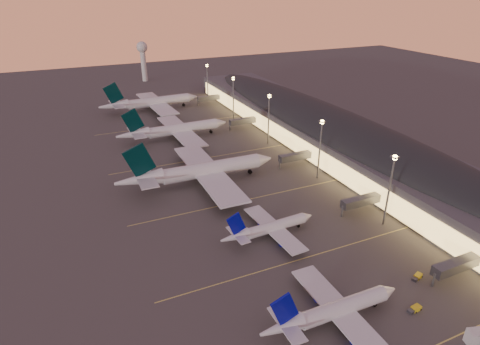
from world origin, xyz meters
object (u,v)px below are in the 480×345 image
baggage_tug_b (417,277)px  airliner_wide_near (199,171)px  airliner_narrow_north (269,228)px  airliner_wide_mid (174,130)px  baggage_tug_a (415,309)px  airliner_wide_far (150,102)px  radar_tower (143,55)px  airliner_narrow_south (332,311)px

baggage_tug_b → airliner_wide_near: bearing=95.4°
airliner_narrow_north → baggage_tug_b: 45.65m
airliner_wide_mid → baggage_tug_a: (20.89, -146.60, -4.44)m
airliner_wide_far → radar_tower: 93.10m
airliner_narrow_south → radar_tower: (17.03, 289.27, 18.28)m
airliner_wide_far → airliner_wide_mid: bearing=-93.7°
airliner_narrow_south → baggage_tug_a: 22.57m
airliner_narrow_north → airliner_wide_near: bearing=96.7°
airliner_narrow_south → airliner_wide_mid: bearing=90.3°
radar_tower → airliner_narrow_south: bearing=-93.4°
airliner_wide_far → baggage_tug_b: bearing=-84.3°
airliner_wide_near → baggage_tug_a: airliner_wide_near is taller
airliner_narrow_south → airliner_wide_mid: (0.77, 141.06, 1.38)m
radar_tower → baggage_tug_b: size_ratio=8.00×
airliner_narrow_south → baggage_tug_b: airliner_narrow_south is taller
radar_tower → baggage_tug_b: 287.06m
airliner_wide_near → baggage_tug_b: 89.69m
airliner_wide_far → radar_tower: bearing=77.0°
airliner_wide_mid → radar_tower: 150.05m
airliner_wide_mid → radar_tower: bearing=82.3°
airliner_wide_near → airliner_wide_far: size_ratio=1.03×
airliner_wide_mid → airliner_narrow_south: bearing=-91.8°
airliner_wide_mid → baggage_tug_a: bearing=-83.4°
baggage_tug_a → airliner_wide_near: bearing=100.4°
airliner_narrow_south → airliner_narrow_north: 39.19m
airliner_narrow_north → airliner_wide_near: airliner_wide_near is taller
airliner_narrow_south → radar_tower: 290.35m
baggage_tug_a → airliner_narrow_north: bearing=106.5°
airliner_wide_mid → baggage_tug_b: airliner_wide_mid is taller
airliner_narrow_north → airliner_wide_mid: airliner_wide_mid is taller
airliner_wide_mid → baggage_tug_a: 148.15m
airliner_wide_mid → baggage_tug_b: bearing=-78.8°
airliner_narrow_south → baggage_tug_a: airliner_narrow_south is taller
airliner_narrow_north → baggage_tug_b: bearing=-54.7°
airliner_wide_near → baggage_tug_a: bearing=-73.2°
airliner_wide_far → airliner_narrow_north: bearing=-92.4°
airliner_narrow_north → baggage_tug_b: airliner_narrow_north is taller
airliner_wide_near → baggage_tug_a: (26.28, -90.74, -5.00)m
airliner_narrow_north → airliner_wide_far: bearing=87.6°
airliner_wide_far → baggage_tug_a: (20.30, -204.54, -4.83)m
airliner_narrow_north → airliner_narrow_south: bearing=-98.2°
airliner_wide_mid → radar_tower: radar_tower is taller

